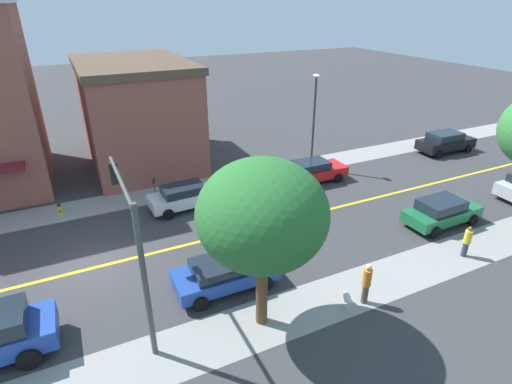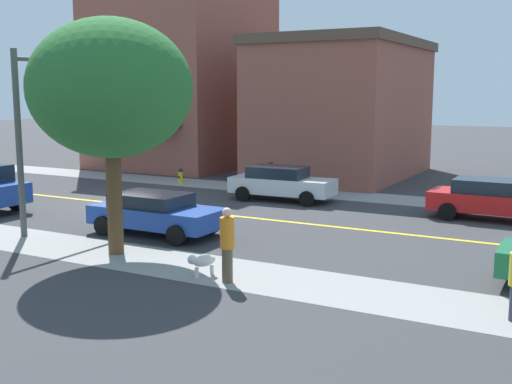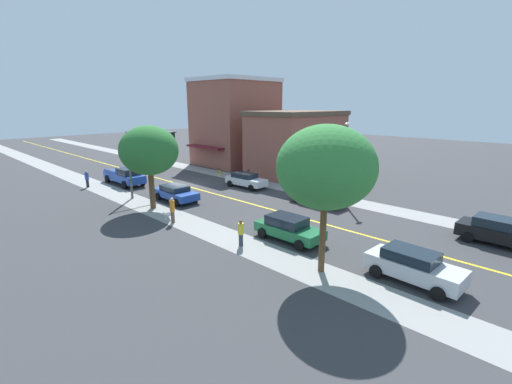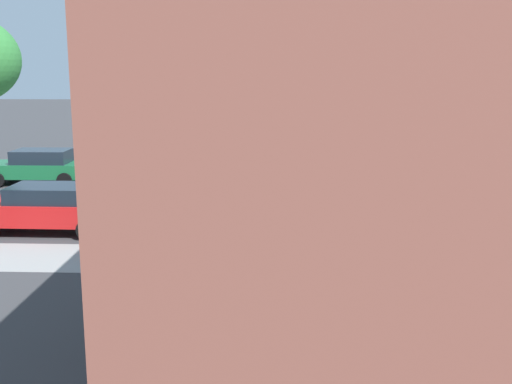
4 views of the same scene
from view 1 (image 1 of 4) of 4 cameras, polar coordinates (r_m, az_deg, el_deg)
ground_plane at (r=20.48m, az=-21.60°, el=-9.85°), size 140.00×140.00×0.00m
sidewalk_left at (r=26.18m, az=-23.12°, el=-2.06°), size 2.53×126.00×0.01m
sidewalk_right at (r=15.44m, az=-18.80°, el=-23.11°), size 2.53×126.00×0.01m
road_centerline_stripe at (r=20.48m, az=-21.60°, el=-9.85°), size 0.20×126.00×0.00m
tan_rowhouse at (r=31.40m, az=-16.45°, el=10.77°), size 11.21×7.47×7.44m
street_tree_left_near at (r=13.63m, az=0.90°, el=-3.30°), size 4.57×4.57×6.65m
fire_hydrant at (r=25.72m, az=-26.03°, el=-2.22°), size 0.44×0.24×0.76m
parking_meter at (r=25.38m, az=-14.23°, el=0.78°), size 0.12×0.18×1.41m
traffic_light_mast at (r=14.50m, az=-17.19°, el=-5.50°), size 5.07×0.32×5.94m
street_lamp at (r=28.62m, az=8.25°, el=11.04°), size 0.70×0.36×6.78m
red_sedan_left_curb at (r=27.46m, az=7.79°, el=2.97°), size 2.11×4.80×1.48m
black_sedan_left_curb at (r=36.13m, az=25.24°, el=6.45°), size 2.20×4.80×1.64m
white_sedan_left_curb at (r=24.13m, az=-9.84°, el=-0.54°), size 2.09×4.50×1.46m
blue_sedan_right_curb at (r=17.58m, az=-4.50°, el=-11.33°), size 2.14×4.43×1.35m
green_sedan_right_curb at (r=24.29m, az=24.80°, el=-2.49°), size 2.07×4.42×1.50m
pedestrian_orange_shirt at (r=17.17m, az=15.38°, el=-12.28°), size 0.35×0.35×1.86m
pedestrian_yellow_shirt at (r=21.83m, az=27.71°, el=-6.13°), size 0.35×0.35×1.63m
small_dog at (r=17.16m, az=12.83°, el=-14.49°), size 0.81×0.52×0.61m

